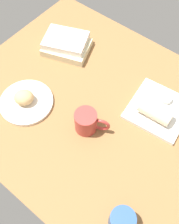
{
  "coord_description": "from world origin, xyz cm",
  "views": [
    {
      "loc": [
        -33.09,
        45.26,
        93.42
      ],
      "look_at": [
        -1.36,
        5.43,
        7.0
      ],
      "focal_mm": 41.97,
      "sensor_mm": 36.0,
      "label": 1
    }
  ],
  "objects": [
    {
      "name": "second_mug",
      "position": [
        -33.88,
        29.98,
        8.39
      ],
      "size": [
        12.48,
        7.88,
        8.56
      ],
      "color": "#2D518C",
      "rests_on": "dining_table"
    },
    {
      "name": "book_stack",
      "position": [
        28.92,
        -15.73,
        7.14
      ],
      "size": [
        24.18,
        21.14,
        6.5
      ],
      "color": "beige",
      "rests_on": "dining_table"
    },
    {
      "name": "dining_table",
      "position": [
        0.0,
        0.0,
        2.0
      ],
      "size": [
        110.0,
        90.0,
        4.0
      ],
      "primitive_type": "cube",
      "color": "olive",
      "rests_on": "ground"
    },
    {
      "name": "square_plate",
      "position": [
        -21.14,
        -13.48,
        4.8
      ],
      "size": [
        24.1,
        24.1,
        1.6
      ],
      "primitive_type": "cube",
      "rotation": [
        0.0,
        0.0,
        0.1
      ],
      "color": "white",
      "rests_on": "dining_table"
    },
    {
      "name": "coffee_mug",
      "position": [
        -3.82,
        10.05,
        8.79
      ],
      "size": [
        12.79,
        8.52,
        9.38
      ],
      "color": "#B23833",
      "rests_on": "dining_table"
    },
    {
      "name": "scone_pastry",
      "position": [
        22.47,
        16.78,
        8.14
      ],
      "size": [
        10.29,
        10.14,
        5.49
      ],
      "primitive_type": "ellipsoid",
      "rotation": [
        0.0,
        0.0,
        3.82
      ],
      "color": "tan",
      "rests_on": "round_plate"
    },
    {
      "name": "sauce_cup",
      "position": [
        -20.9,
        -18.41,
        6.75
      ],
      "size": [
        5.18,
        5.18,
        2.14
      ],
      "color": "silver",
      "rests_on": "square_plate"
    },
    {
      "name": "round_plate",
      "position": [
        22.23,
        16.59,
        4.7
      ],
      "size": [
        21.57,
        21.57,
        1.4
      ],
      "primitive_type": "cylinder",
      "color": "silver",
      "rests_on": "dining_table"
    },
    {
      "name": "breakfast_wrap",
      "position": [
        -21.34,
        -9.53,
        8.74
      ],
      "size": [
        12.9,
        7.1,
        6.28
      ],
      "primitive_type": "cylinder",
      "rotation": [
        1.57,
        0.0,
        4.78
      ],
      "color": "beige",
      "rests_on": "square_plate"
    }
  ]
}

